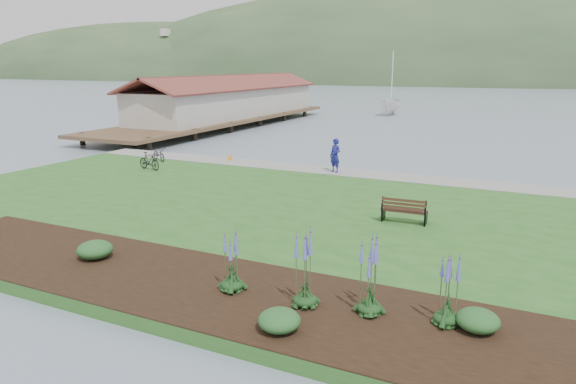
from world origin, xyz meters
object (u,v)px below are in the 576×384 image
sailboat (390,115)px  bicycle_a (159,154)px  park_bench (404,210)px  person (335,153)px

sailboat → bicycle_a: bearing=-98.9°
park_bench → bicycle_a: size_ratio=1.07×
person → sailboat: sailboat is taller
park_bench → sailboat: sailboat is taller
bicycle_a → sailboat: (4.63, 41.15, -0.83)m
bicycle_a → sailboat: size_ratio=0.06×
park_bench → person: bearing=123.4°
park_bench → sailboat: 49.50m
person → bicycle_a: bearing=-150.2°
bicycle_a → sailboat: 41.42m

